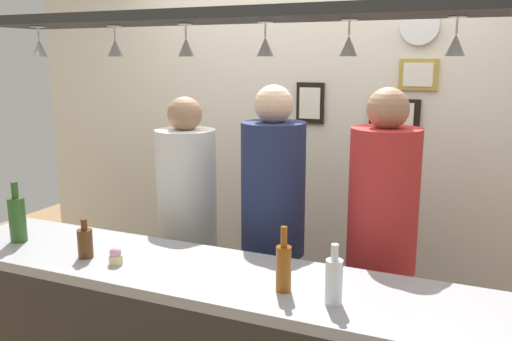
# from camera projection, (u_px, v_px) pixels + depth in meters

# --- Properties ---
(back_wall) EXTENTS (4.40, 0.06, 2.60)m
(back_wall) POSITION_uv_depth(u_px,v_px,m) (317.00, 144.00, 3.51)
(back_wall) COLOR silver
(back_wall) RESTS_ON ground_plane
(overhead_glass_rack) EXTENTS (2.20, 0.36, 0.04)m
(overhead_glass_rack) POSITION_uv_depth(u_px,v_px,m) (215.00, 16.00, 2.10)
(overhead_glass_rack) COLOR black
(hanging_wineglass_far_left) EXTENTS (0.07, 0.07, 0.13)m
(hanging_wineglass_far_left) POSITION_uv_depth(u_px,v_px,m) (39.00, 47.00, 2.42)
(hanging_wineglass_far_left) COLOR silver
(hanging_wineglass_far_left) RESTS_ON overhead_glass_rack
(hanging_wineglass_left) EXTENTS (0.07, 0.07, 0.13)m
(hanging_wineglass_left) POSITION_uv_depth(u_px,v_px,m) (115.00, 47.00, 2.35)
(hanging_wineglass_left) COLOR silver
(hanging_wineglass_left) RESTS_ON overhead_glass_rack
(hanging_wineglass_center_left) EXTENTS (0.07, 0.07, 0.13)m
(hanging_wineglass_center_left) POSITION_uv_depth(u_px,v_px,m) (186.00, 46.00, 2.22)
(hanging_wineglass_center_left) COLOR silver
(hanging_wineglass_center_left) RESTS_ON overhead_glass_rack
(hanging_wineglass_center) EXTENTS (0.07, 0.07, 0.13)m
(hanging_wineglass_center) POSITION_uv_depth(u_px,v_px,m) (265.00, 45.00, 2.10)
(hanging_wineglass_center) COLOR silver
(hanging_wineglass_center) RESTS_ON overhead_glass_rack
(hanging_wineglass_center_right) EXTENTS (0.07, 0.07, 0.13)m
(hanging_wineglass_center_right) POSITION_uv_depth(u_px,v_px,m) (349.00, 45.00, 1.97)
(hanging_wineglass_center_right) COLOR silver
(hanging_wineglass_center_right) RESTS_ON overhead_glass_rack
(hanging_wineglass_right) EXTENTS (0.07, 0.07, 0.13)m
(hanging_wineglass_right) POSITION_uv_depth(u_px,v_px,m) (456.00, 44.00, 1.84)
(hanging_wineglass_right) COLOR silver
(hanging_wineglass_right) RESTS_ON overhead_glass_rack
(person_left_white_patterned_shirt) EXTENTS (0.34, 0.34, 1.64)m
(person_left_white_patterned_shirt) POSITION_uv_depth(u_px,v_px,m) (187.00, 211.00, 3.08)
(person_left_white_patterned_shirt) COLOR #2D334C
(person_left_white_patterned_shirt) RESTS_ON ground_plane
(person_middle_navy_shirt) EXTENTS (0.34, 0.34, 1.72)m
(person_middle_navy_shirt) POSITION_uv_depth(u_px,v_px,m) (273.00, 213.00, 2.87)
(person_middle_navy_shirt) COLOR #2D334C
(person_middle_navy_shirt) RESTS_ON ground_plane
(person_right_red_shirt) EXTENTS (0.34, 0.34, 1.71)m
(person_right_red_shirt) POSITION_uv_depth(u_px,v_px,m) (382.00, 226.00, 2.64)
(person_right_red_shirt) COLOR #2D334C
(person_right_red_shirt) RESTS_ON ground_plane
(bottle_beer_brown_stubby) EXTENTS (0.07, 0.07, 0.18)m
(bottle_beer_brown_stubby) POSITION_uv_depth(u_px,v_px,m) (85.00, 242.00, 2.42)
(bottle_beer_brown_stubby) COLOR #512D14
(bottle_beer_brown_stubby) RESTS_ON bar_counter
(bottle_champagne_green) EXTENTS (0.08, 0.08, 0.30)m
(bottle_champagne_green) POSITION_uv_depth(u_px,v_px,m) (17.00, 218.00, 2.63)
(bottle_champagne_green) COLOR #2D5623
(bottle_champagne_green) RESTS_ON bar_counter
(bottle_soda_clear) EXTENTS (0.06, 0.06, 0.23)m
(bottle_soda_clear) POSITION_uv_depth(u_px,v_px,m) (334.00, 280.00, 1.96)
(bottle_soda_clear) COLOR silver
(bottle_soda_clear) RESTS_ON bar_counter
(bottle_beer_amber_tall) EXTENTS (0.06, 0.06, 0.26)m
(bottle_beer_amber_tall) POSITION_uv_depth(u_px,v_px,m) (284.00, 266.00, 2.06)
(bottle_beer_amber_tall) COLOR brown
(bottle_beer_amber_tall) RESTS_ON bar_counter
(cupcake) EXTENTS (0.06, 0.06, 0.08)m
(cupcake) POSITION_uv_depth(u_px,v_px,m) (116.00, 256.00, 2.35)
(cupcake) COLOR beige
(cupcake) RESTS_ON bar_counter
(picture_frame_lower_pair) EXTENTS (0.30, 0.02, 0.18)m
(picture_frame_lower_pair) POSITION_uv_depth(u_px,v_px,m) (394.00, 114.00, 3.23)
(picture_frame_lower_pair) COLOR black
(picture_frame_lower_pair) RESTS_ON back_wall
(picture_frame_upper_small) EXTENTS (0.22, 0.02, 0.18)m
(picture_frame_upper_small) POSITION_uv_depth(u_px,v_px,m) (418.00, 75.00, 3.13)
(picture_frame_upper_small) COLOR #B29338
(picture_frame_upper_small) RESTS_ON back_wall
(picture_frame_crest) EXTENTS (0.18, 0.02, 0.26)m
(picture_frame_crest) POSITION_uv_depth(u_px,v_px,m) (310.00, 103.00, 3.43)
(picture_frame_crest) COLOR black
(picture_frame_crest) RESTS_ON back_wall
(wall_clock) EXTENTS (0.22, 0.03, 0.22)m
(wall_clock) POSITION_uv_depth(u_px,v_px,m) (420.00, 26.00, 3.07)
(wall_clock) COLOR white
(wall_clock) RESTS_ON back_wall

